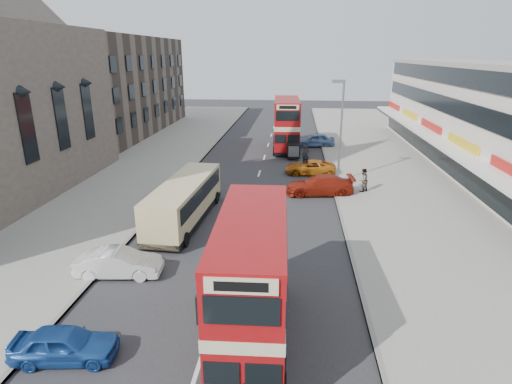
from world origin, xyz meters
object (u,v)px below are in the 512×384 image
at_px(bus_main, 252,282).
at_px(car_right_a, 319,185).
at_px(car_right_c, 315,140).
at_px(car_right_b, 310,167).
at_px(bus_second, 287,124).
at_px(car_left_front, 119,263).
at_px(coach, 185,200).
at_px(car_left_near, 65,344).
at_px(street_lamp, 340,124).
at_px(cyclist, 306,161).
at_px(pedestrian_near, 363,180).

relative_size(bus_main, car_right_a, 1.70).
bearing_deg(car_right_c, car_right_b, -7.88).
distance_m(bus_main, car_right_c, 33.83).
bearing_deg(car_right_b, bus_second, -167.80).
bearing_deg(car_right_b, car_left_front, -28.79).
bearing_deg(bus_main, car_right_b, -98.79).
height_order(bus_main, bus_second, bus_second).
bearing_deg(car_right_b, bus_main, -8.39).
height_order(coach, car_left_near, coach).
xyz_separation_m(car_left_near, car_left_front, (-0.47, 5.62, 0.05)).
relative_size(coach, car_right_a, 1.85).
height_order(bus_main, car_right_a, bus_main).
distance_m(coach, car_right_a, 10.48).
xyz_separation_m(coach, car_right_c, (8.94, 22.71, -0.68)).
distance_m(street_lamp, car_left_near, 24.67).
height_order(bus_second, cyclist, bus_second).
bearing_deg(bus_main, car_right_c, -97.93).
height_order(bus_main, coach, bus_main).
bearing_deg(car_left_near, bus_main, -82.52).
relative_size(coach, car_left_near, 2.60).
bearing_deg(car_left_near, car_right_b, -27.34).
xyz_separation_m(street_lamp, cyclist, (-2.46, 4.21, -4.08)).
xyz_separation_m(car_left_front, cyclist, (9.12, 20.22, 0.05)).
bearing_deg(bus_main, street_lamp, -105.39).
distance_m(car_right_a, cyclist, 7.45).
height_order(coach, car_left_front, coach).
distance_m(car_left_near, car_left_front, 5.64).
relative_size(bus_second, pedestrian_near, 5.34).
bearing_deg(street_lamp, car_right_c, 95.21).
xyz_separation_m(street_lamp, car_left_front, (-11.59, -16.00, -4.13)).
relative_size(car_right_b, pedestrian_near, 2.45).
height_order(street_lamp, coach, street_lamp).
xyz_separation_m(car_right_c, cyclist, (-1.23, -9.34, -0.04)).
bearing_deg(coach, cyclist, 63.44).
distance_m(car_left_near, pedestrian_near, 22.94).
bearing_deg(car_left_front, pedestrian_near, -50.11).
relative_size(car_left_near, car_right_c, 0.81).
distance_m(bus_main, pedestrian_near, 18.69).
relative_size(street_lamp, car_right_a, 1.63).
bearing_deg(car_right_c, street_lamp, 1.77).
height_order(bus_main, cyclist, bus_main).
bearing_deg(car_left_near, pedestrian_near, -40.56).
bearing_deg(car_left_front, bus_second, -19.86).
bearing_deg(car_right_b, car_right_a, 4.09).
relative_size(street_lamp, pedestrian_near, 4.55).
distance_m(bus_second, pedestrian_near, 15.80).
distance_m(street_lamp, pedestrian_near, 4.84).
distance_m(car_left_front, pedestrian_near, 18.87).
bearing_deg(street_lamp, coach, -138.00).
bearing_deg(coach, car_left_near, -90.90).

